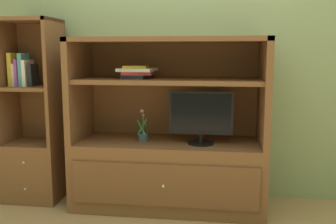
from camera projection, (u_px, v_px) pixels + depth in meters
The scene contains 7 objects.
painted_rear_wall at pixel (174, 38), 3.36m from camera, with size 6.00×0.10×2.80m, color #8C9E6B.
media_console at pixel (169, 153), 3.17m from camera, with size 1.56×0.63×1.39m.
tv_monitor at pixel (201, 116), 3.02m from camera, with size 0.51×0.21×0.42m.
potted_plant at pixel (143, 134), 3.14m from camera, with size 0.10×0.13×0.27m.
magazine_stack at pixel (138, 72), 3.10m from camera, with size 0.30×0.34×0.10m.
bookshelf_tall at pixel (35, 141), 3.33m from camera, with size 0.48×0.42×1.56m.
upright_book_row at pixel (23, 72), 3.23m from camera, with size 0.22×0.18×0.28m.
Camera 1 is at (0.41, -2.65, 1.27)m, focal length 40.73 mm.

